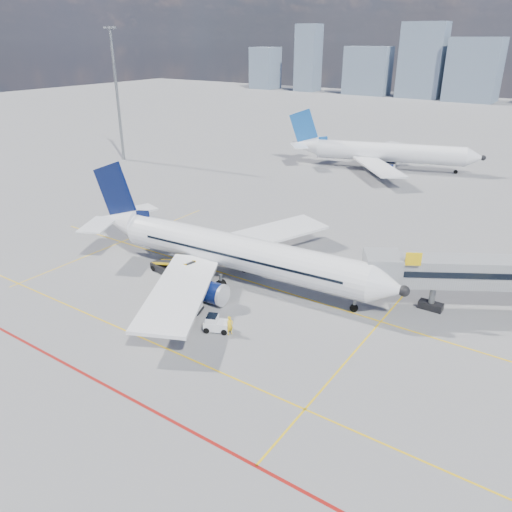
{
  "coord_description": "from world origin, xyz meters",
  "views": [
    {
      "loc": [
        26.51,
        -30.35,
        23.46
      ],
      "look_at": [
        1.54,
        6.3,
        4.0
      ],
      "focal_mm": 35.0,
      "sensor_mm": 36.0,
      "label": 1
    }
  ],
  "objects": [
    {
      "name": "baggage_tug",
      "position": [
        2.62,
        -1.55,
        0.72
      ],
      "size": [
        2.46,
        2.05,
        1.49
      ],
      "rotation": [
        0.0,
        0.0,
        0.42
      ],
      "color": "white",
      "rests_on": "ground"
    },
    {
      "name": "belt_loader",
      "position": [
        -8.58,
        4.54,
        0.69
      ],
      "size": [
        6.62,
        2.62,
        2.65
      ],
      "rotation": [
        0.0,
        0.0,
        -0.18
      ],
      "color": "black",
      "rests_on": "ground"
    },
    {
      "name": "floodlight_mast_nw",
      "position": [
        -55.0,
        40.0,
        13.59
      ],
      "size": [
        3.2,
        0.61,
        25.45
      ],
      "color": "slate",
      "rests_on": "ground"
    },
    {
      "name": "main_aircraft",
      "position": [
        -2.73,
        7.3,
        3.22
      ],
      "size": [
        37.03,
        32.24,
        10.89
      ],
      "rotation": [
        0.0,
        0.0,
        0.07
      ],
      "color": "white",
      "rests_on": "ground"
    },
    {
      "name": "cargo_dolly",
      "position": [
        -1.91,
        -0.59,
        1.05
      ],
      "size": [
        3.78,
        2.55,
        1.91
      ],
      "rotation": [
        0.0,
        0.0,
        0.32
      ],
      "color": "black",
      "rests_on": "ground"
    },
    {
      "name": "ground",
      "position": [
        0.0,
        0.0,
        0.0
      ],
      "size": [
        420.0,
        420.0,
        0.0
      ],
      "primitive_type": "plane",
      "color": "slate",
      "rests_on": "ground"
    },
    {
      "name": "second_aircraft",
      "position": [
        -7.58,
        62.38,
        3.23
      ],
      "size": [
        36.03,
        30.75,
        10.88
      ],
      "rotation": [
        0.0,
        0.0,
        0.31
      ],
      "color": "white",
      "rests_on": "ground"
    },
    {
      "name": "ramp_worker",
      "position": [
        4.02,
        -1.3,
        0.86
      ],
      "size": [
        0.59,
        0.73,
        1.72
      ],
      "primitive_type": "imported",
      "rotation": [
        0.0,
        0.0,
        1.25
      ],
      "color": "yellow",
      "rests_on": "ground"
    },
    {
      "name": "apron_markings",
      "position": [
        -0.58,
        -3.91,
        0.01
      ],
      "size": [
        90.0,
        35.12,
        0.01
      ],
      "color": "#DCAD0B",
      "rests_on": "ground"
    }
  ]
}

